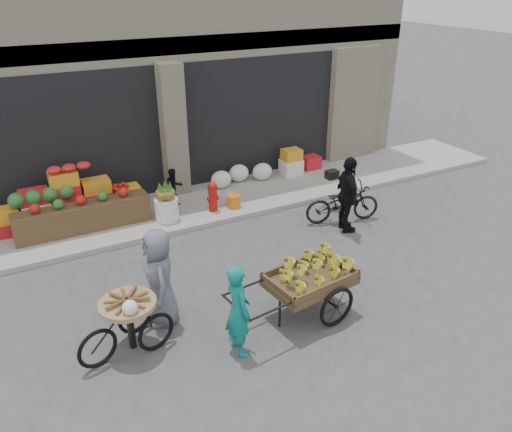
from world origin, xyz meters
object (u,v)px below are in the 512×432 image
vendor_woman (238,310)px  tricycle_cart (129,317)px  orange_bucket (234,201)px  cyclist (348,195)px  banana_cart (308,278)px  pineapple_bin (167,209)px  vendor_grey (159,277)px  seated_person (174,188)px  bicycle (342,203)px  fire_hydrant (213,195)px

vendor_woman → tricycle_cart: (-1.39, 0.81, -0.18)m
orange_bucket → vendor_woman: bearing=-114.7°
tricycle_cart → cyclist: size_ratio=0.86×
orange_bucket → banana_cart: (-0.65, -4.13, 0.44)m
pineapple_bin → vendor_woman: 4.54m
orange_bucket → tricycle_cart: (-3.42, -3.59, 0.30)m
banana_cart → tricycle_cart: 2.83m
vendor_grey → orange_bucket: bearing=145.4°
seated_person → banana_cart: size_ratio=0.38×
tricycle_cart → vendor_grey: vendor_grey is taller
vendor_grey → bicycle: 5.00m
vendor_grey → cyclist: 4.69m
fire_hydrant → bicycle: size_ratio=0.41×
pineapple_bin → orange_bucket: pineapple_bin is taller
seated_person → vendor_grey: bearing=-122.4°
vendor_woman → vendor_grey: vendor_grey is taller
pineapple_bin → orange_bucket: size_ratio=1.62×
banana_cart → vendor_woman: (-1.38, -0.27, 0.03)m
banana_cart → bicycle: (2.60, 2.52, -0.26)m
seated_person → pineapple_bin: bearing=-133.7°
tricycle_cart → vendor_grey: size_ratio=0.89×
fire_hydrant → banana_cart: (-0.15, -4.18, 0.21)m
banana_cart → vendor_grey: 2.35m
pineapple_bin → vendor_woman: vendor_woman is taller
orange_bucket → fire_hydrant: bearing=174.3°
pineapple_bin → cyclist: size_ratio=0.31×
cyclist → vendor_woman: bearing=137.6°
banana_cart → cyclist: (2.40, 2.12, 0.13)m
seated_person → vendor_grey: size_ratio=0.57×
vendor_woman → cyclist: cyclist is taller
orange_bucket → banana_cart: bearing=-98.9°
cyclist → pineapple_bin: bearing=73.0°
tricycle_cart → cyclist: cyclist is taller
pineapple_bin → vendor_woman: bearing=-95.4°
orange_bucket → bicycle: bicycle is taller
orange_bucket → seated_person: seated_person is taller
fire_hydrant → seated_person: size_ratio=0.76×
orange_bucket → tricycle_cart: bearing=-133.6°
fire_hydrant → banana_cart: banana_cart is taller
vendor_grey → seated_person: bearing=164.5°
pineapple_bin → orange_bucket: 1.61m
vendor_woman → tricycle_cart: size_ratio=1.02×
vendor_grey → bicycle: size_ratio=0.96×
tricycle_cart → cyclist: 5.41m
pineapple_bin → seated_person: bearing=56.3°
vendor_woman → bicycle: vendor_woman is taller
seated_person → vendor_woman: size_ratio=0.63×
pineapple_bin → banana_cart: banana_cart is taller
banana_cart → vendor_grey: vendor_grey is taller
orange_bucket → cyclist: bearing=-49.0°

